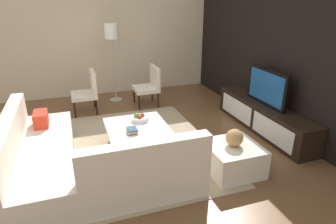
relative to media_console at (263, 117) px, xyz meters
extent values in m
plane|color=brown|center=(0.00, -2.40, -0.25)|extent=(14.00, 14.00, 0.00)
cube|color=black|center=(0.00, 0.30, 1.15)|extent=(6.40, 0.12, 2.80)
cube|color=beige|center=(-3.20, -2.20, 1.15)|extent=(0.12, 5.20, 2.80)
cube|color=tan|center=(-0.10, -2.40, -0.24)|extent=(3.11, 2.54, 0.01)
cube|color=black|center=(0.00, 0.00, 0.00)|extent=(2.33, 0.45, 0.50)
cube|color=white|center=(-0.54, -0.23, 0.00)|extent=(0.99, 0.01, 0.35)
cube|color=white|center=(0.54, -0.23, 0.00)|extent=(0.99, 0.01, 0.35)
cube|color=black|center=(0.00, 0.00, 0.56)|extent=(0.99, 0.05, 0.63)
cube|color=#194C8C|center=(0.00, -0.03, 0.56)|extent=(0.89, 0.01, 0.53)
cube|color=beige|center=(0.20, -3.70, -0.04)|extent=(2.39, 0.85, 0.42)
cube|color=beige|center=(0.20, -4.03, 0.37)|extent=(2.39, 0.18, 0.41)
cube|color=beige|center=(0.97, -2.52, -0.04)|extent=(0.85, 1.51, 0.42)
cube|color=beige|center=(1.30, -2.52, 0.37)|extent=(0.18, 1.51, 0.41)
cube|color=red|center=(-0.52, -3.70, 0.28)|extent=(0.36, 0.20, 0.22)
cube|color=red|center=(0.97, -2.14, 0.20)|extent=(0.60, 0.44, 0.06)
cube|color=black|center=(-0.10, -2.30, -0.08)|extent=(0.78, 0.75, 0.33)
cube|color=white|center=(-0.10, -2.30, 0.10)|extent=(0.98, 0.94, 0.05)
cylinder|color=black|center=(-2.19, -3.19, -0.06)|extent=(0.04, 0.04, 0.38)
cylinder|color=black|center=(-1.70, -3.19, -0.06)|extent=(0.04, 0.04, 0.38)
cylinder|color=black|center=(-2.19, -2.76, -0.06)|extent=(0.04, 0.04, 0.38)
cylinder|color=black|center=(-1.70, -2.76, -0.06)|extent=(0.04, 0.04, 0.38)
cube|color=beige|center=(-1.95, -2.98, 0.13)|extent=(0.57, 0.51, 0.08)
cube|color=beige|center=(-1.95, -2.76, 0.40)|extent=(0.57, 0.08, 0.45)
cylinder|color=#A5A5AA|center=(-2.50, -2.24, -0.24)|extent=(0.28, 0.28, 0.02)
cylinder|color=#A5A5AA|center=(-2.50, -2.24, 0.47)|extent=(0.03, 0.03, 1.39)
cylinder|color=white|center=(-2.50, -2.24, 1.33)|extent=(0.31, 0.31, 0.32)
cube|color=beige|center=(1.00, -1.22, -0.05)|extent=(0.70, 0.70, 0.40)
cylinder|color=silver|center=(-0.28, -2.20, 0.17)|extent=(0.28, 0.28, 0.07)
sphere|color=#B23326|center=(-0.22, -2.21, 0.21)|extent=(0.07, 0.07, 0.07)
sphere|color=#B23326|center=(-0.29, -2.16, 0.22)|extent=(0.08, 0.08, 0.08)
sphere|color=#4C8C33|center=(-0.29, -2.25, 0.22)|extent=(0.10, 0.10, 0.10)
cylinder|color=black|center=(-2.19, -1.87, -0.06)|extent=(0.04, 0.04, 0.38)
cylinder|color=black|center=(-1.71, -1.87, -0.06)|extent=(0.04, 0.04, 0.38)
cylinder|color=black|center=(-2.19, -1.44, -0.06)|extent=(0.04, 0.04, 0.38)
cylinder|color=black|center=(-1.71, -1.44, -0.06)|extent=(0.04, 0.04, 0.38)
cube|color=beige|center=(-1.95, -1.66, 0.13)|extent=(0.57, 0.51, 0.08)
cube|color=beige|center=(-1.95, -1.44, 0.40)|extent=(0.57, 0.08, 0.45)
sphere|color=#AD8451|center=(1.00, -1.22, 0.27)|extent=(0.24, 0.24, 0.24)
cube|color=maroon|center=(0.13, -2.42, 0.14)|extent=(0.16, 0.12, 0.02)
cube|color=#CCB78C|center=(0.13, -2.42, 0.16)|extent=(0.16, 0.15, 0.02)
cube|color=#2D516B|center=(0.12, -2.42, 0.19)|extent=(0.19, 0.14, 0.02)
camera|label=1|loc=(3.97, -3.18, 2.02)|focal=30.91mm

